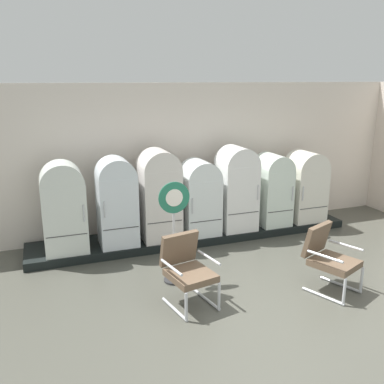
{
  "coord_description": "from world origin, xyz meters",
  "views": [
    {
      "loc": [
        -2.6,
        -3.96,
        2.93
      ],
      "look_at": [
        -0.15,
        2.75,
        0.99
      ],
      "focal_mm": 39.14,
      "sensor_mm": 36.0,
      "label": 1
    }
  ],
  "objects_px": {
    "refrigerator_6": "(305,184)",
    "armchair_left": "(187,267)",
    "refrigerator_1": "(117,199)",
    "refrigerator_2": "(159,192)",
    "sign_stand": "(174,233)",
    "armchair_right": "(329,256)",
    "refrigerator_4": "(236,186)",
    "refrigerator_5": "(272,187)",
    "refrigerator_3": "(199,195)",
    "refrigerator_0": "(64,205)"
  },
  "relations": [
    {
      "from": "refrigerator_3",
      "to": "refrigerator_5",
      "type": "height_order",
      "value": "refrigerator_5"
    },
    {
      "from": "refrigerator_1",
      "to": "armchair_left",
      "type": "relative_size",
      "value": 1.62
    },
    {
      "from": "refrigerator_2",
      "to": "sign_stand",
      "type": "height_order",
      "value": "refrigerator_2"
    },
    {
      "from": "refrigerator_3",
      "to": "armchair_right",
      "type": "relative_size",
      "value": 1.45
    },
    {
      "from": "refrigerator_2",
      "to": "armchair_right",
      "type": "xyz_separation_m",
      "value": [
        1.79,
        -2.42,
        -0.48
      ]
    },
    {
      "from": "refrigerator_0",
      "to": "refrigerator_2",
      "type": "xyz_separation_m",
      "value": [
        1.63,
        0.04,
        0.06
      ]
    },
    {
      "from": "refrigerator_3",
      "to": "armchair_right",
      "type": "distance_m",
      "value": 2.65
    },
    {
      "from": "refrigerator_6",
      "to": "armchair_right",
      "type": "relative_size",
      "value": 1.48
    },
    {
      "from": "refrigerator_5",
      "to": "armchair_right",
      "type": "bearing_deg",
      "value": -101.72
    },
    {
      "from": "refrigerator_0",
      "to": "refrigerator_3",
      "type": "xyz_separation_m",
      "value": [
        2.39,
        0.04,
        -0.07
      ]
    },
    {
      "from": "sign_stand",
      "to": "refrigerator_3",
      "type": "bearing_deg",
      "value": 56.68
    },
    {
      "from": "refrigerator_1",
      "to": "refrigerator_5",
      "type": "distance_m",
      "value": 3.05
    },
    {
      "from": "refrigerator_2",
      "to": "armchair_left",
      "type": "relative_size",
      "value": 1.71
    },
    {
      "from": "refrigerator_3",
      "to": "sign_stand",
      "type": "distance_m",
      "value": 1.73
    },
    {
      "from": "refrigerator_4",
      "to": "refrigerator_5",
      "type": "relative_size",
      "value": 1.14
    },
    {
      "from": "refrigerator_6",
      "to": "armchair_right",
      "type": "distance_m",
      "value": 2.75
    },
    {
      "from": "refrigerator_1",
      "to": "armchair_left",
      "type": "distance_m",
      "value": 2.16
    },
    {
      "from": "refrigerator_6",
      "to": "refrigerator_1",
      "type": "bearing_deg",
      "value": -179.43
    },
    {
      "from": "sign_stand",
      "to": "refrigerator_2",
      "type": "bearing_deg",
      "value": 82.74
    },
    {
      "from": "refrigerator_2",
      "to": "refrigerator_4",
      "type": "relative_size",
      "value": 1.02
    },
    {
      "from": "refrigerator_3",
      "to": "refrigerator_6",
      "type": "xyz_separation_m",
      "value": [
        2.28,
        0.0,
        0.01
      ]
    },
    {
      "from": "refrigerator_0",
      "to": "refrigerator_4",
      "type": "bearing_deg",
      "value": 0.48
    },
    {
      "from": "refrigerator_1",
      "to": "refrigerator_5",
      "type": "bearing_deg",
      "value": 0.73
    },
    {
      "from": "refrigerator_6",
      "to": "sign_stand",
      "type": "xyz_separation_m",
      "value": [
        -3.23,
        -1.44,
        -0.12
      ]
    },
    {
      "from": "armchair_left",
      "to": "refrigerator_0",
      "type": "bearing_deg",
      "value": 124.68
    },
    {
      "from": "refrigerator_3",
      "to": "armchair_left",
      "type": "height_order",
      "value": "refrigerator_3"
    },
    {
      "from": "refrigerator_0",
      "to": "refrigerator_4",
      "type": "xyz_separation_m",
      "value": [
        3.13,
        0.03,
        0.04
      ]
    },
    {
      "from": "refrigerator_5",
      "to": "armchair_left",
      "type": "height_order",
      "value": "refrigerator_5"
    },
    {
      "from": "refrigerator_2",
      "to": "sign_stand",
      "type": "xyz_separation_m",
      "value": [
        -0.18,
        -1.44,
        -0.24
      ]
    },
    {
      "from": "armchair_right",
      "to": "refrigerator_2",
      "type": "bearing_deg",
      "value": 126.43
    },
    {
      "from": "refrigerator_1",
      "to": "armchair_left",
      "type": "height_order",
      "value": "refrigerator_1"
    },
    {
      "from": "refrigerator_0",
      "to": "refrigerator_1",
      "type": "relative_size",
      "value": 0.99
    },
    {
      "from": "refrigerator_2",
      "to": "refrigerator_3",
      "type": "height_order",
      "value": "refrigerator_2"
    },
    {
      "from": "refrigerator_2",
      "to": "refrigerator_5",
      "type": "relative_size",
      "value": 1.16
    },
    {
      "from": "refrigerator_1",
      "to": "refrigerator_6",
      "type": "bearing_deg",
      "value": 0.57
    },
    {
      "from": "refrigerator_5",
      "to": "refrigerator_0",
      "type": "bearing_deg",
      "value": -179.38
    },
    {
      "from": "refrigerator_5",
      "to": "armchair_right",
      "type": "relative_size",
      "value": 1.47
    },
    {
      "from": "armchair_left",
      "to": "sign_stand",
      "type": "bearing_deg",
      "value": 87.21
    },
    {
      "from": "refrigerator_1",
      "to": "refrigerator_3",
      "type": "distance_m",
      "value": 1.53
    },
    {
      "from": "refrigerator_4",
      "to": "refrigerator_3",
      "type": "bearing_deg",
      "value": 179.05
    },
    {
      "from": "refrigerator_3",
      "to": "refrigerator_6",
      "type": "bearing_deg",
      "value": 0.09
    },
    {
      "from": "refrigerator_4",
      "to": "refrigerator_6",
      "type": "xyz_separation_m",
      "value": [
        1.54,
        0.02,
        -0.11
      ]
    },
    {
      "from": "refrigerator_6",
      "to": "armchair_left",
      "type": "bearing_deg",
      "value": -147.38
    },
    {
      "from": "armchair_left",
      "to": "refrigerator_2",
      "type": "bearing_deg",
      "value": 84.11
    },
    {
      "from": "refrigerator_6",
      "to": "armchair_left",
      "type": "relative_size",
      "value": 1.48
    },
    {
      "from": "refrigerator_2",
      "to": "armchair_right",
      "type": "bearing_deg",
      "value": -53.57
    },
    {
      "from": "refrigerator_1",
      "to": "refrigerator_4",
      "type": "height_order",
      "value": "refrigerator_4"
    },
    {
      "from": "refrigerator_1",
      "to": "armchair_right",
      "type": "height_order",
      "value": "refrigerator_1"
    },
    {
      "from": "armchair_right",
      "to": "refrigerator_5",
      "type": "bearing_deg",
      "value": 78.28
    },
    {
      "from": "refrigerator_1",
      "to": "refrigerator_2",
      "type": "bearing_deg",
      "value": 2.65
    }
  ]
}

